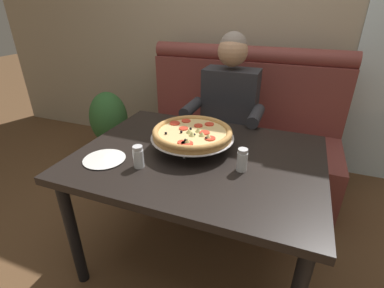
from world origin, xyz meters
TOP-DOWN VIEW (x-y plane):
  - ground_plane at (0.00, 0.00)m, footprint 16.00×16.00m
  - back_wall_with_window at (0.00, 1.52)m, footprint 6.00×0.12m
  - booth_bench at (0.00, 0.95)m, footprint 1.65×0.78m
  - dining_table at (0.00, 0.00)m, footprint 1.26×0.95m
  - diner_main at (-0.03, 0.68)m, footprint 0.54×0.64m
  - pizza at (-0.06, 0.05)m, footprint 0.45×0.45m
  - shaker_pepper_flakes at (0.24, -0.07)m, footprint 0.05×0.05m
  - shaker_parmesan at (-0.23, -0.22)m, footprint 0.05×0.05m
  - plate_near_left at (-0.43, -0.22)m, footprint 0.21×0.21m
  - patio_chair at (1.29, 2.16)m, footprint 0.43×0.43m
  - potted_plant at (-1.24, 0.86)m, footprint 0.36×0.36m

SIDE VIEW (x-z plane):
  - ground_plane at x=0.00m, z-range 0.00..0.00m
  - potted_plant at x=-1.24m, z-range 0.04..0.74m
  - booth_bench at x=0.00m, z-range -0.17..0.96m
  - patio_chair at x=1.29m, z-range 0.09..0.95m
  - dining_table at x=0.00m, z-range 0.28..1.01m
  - diner_main at x=-0.03m, z-range 0.07..1.35m
  - plate_near_left at x=-0.43m, z-range 0.73..0.75m
  - shaker_parmesan at x=-0.23m, z-range 0.72..0.83m
  - shaker_pepper_flakes at x=0.24m, z-range 0.72..0.84m
  - pizza at x=-0.06m, z-range 0.76..0.89m
  - back_wall_with_window at x=0.00m, z-range 0.00..2.80m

